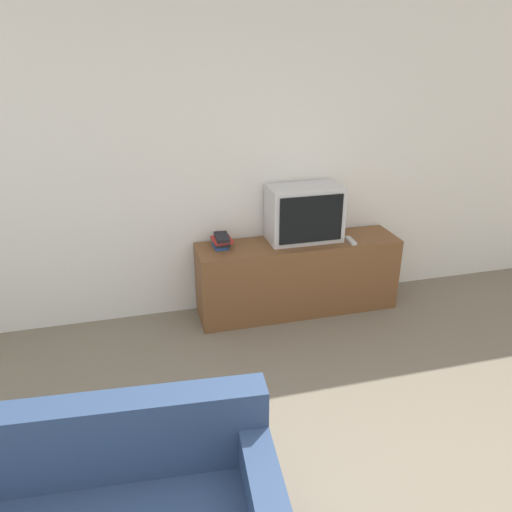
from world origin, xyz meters
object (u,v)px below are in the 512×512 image
object	(u,v)px
tv_stand	(298,276)
television	(305,213)
book_stack	(221,241)
remote_on_stand	(351,241)

from	to	relation	value
tv_stand	television	world-z (taller)	television
tv_stand	television	size ratio (longest dim) A/B	2.82
book_stack	tv_stand	bearing A→B (deg)	-5.44
tv_stand	remote_on_stand	world-z (taller)	remote_on_stand
television	remote_on_stand	distance (m)	0.47
tv_stand	book_stack	bearing A→B (deg)	174.56
tv_stand	book_stack	xyz separation A→B (m)	(-0.67, 0.06, 0.38)
book_stack	remote_on_stand	size ratio (longest dim) A/B	1.29
television	book_stack	size ratio (longest dim) A/B	2.85
book_stack	remote_on_stand	distance (m)	1.12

